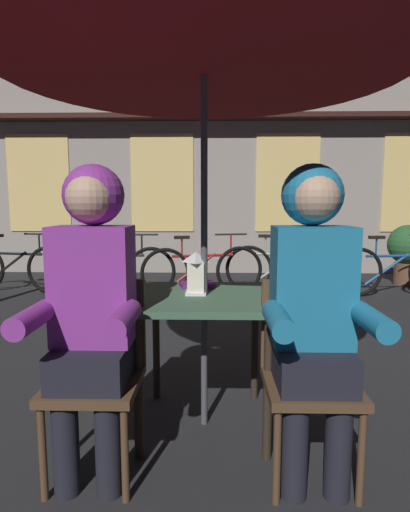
% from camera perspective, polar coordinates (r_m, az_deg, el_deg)
% --- Properties ---
extents(ground_plane, '(60.00, 60.00, 0.00)m').
position_cam_1_polar(ground_plane, '(2.47, -0.11, -22.43)').
color(ground_plane, '#232326').
extents(cafe_table, '(0.72, 0.72, 0.74)m').
position_cam_1_polar(cafe_table, '(2.23, -0.11, -7.99)').
color(cafe_table, '#42664C').
rests_on(cafe_table, ground_plane).
extents(patio_umbrella, '(2.10, 2.10, 2.31)m').
position_cam_1_polar(patio_umbrella, '(2.30, -0.12, 28.49)').
color(patio_umbrella, '#4C4C51').
rests_on(patio_umbrella, ground_plane).
extents(lantern, '(0.11, 0.11, 0.23)m').
position_cam_1_polar(lantern, '(2.19, -1.29, -2.27)').
color(lantern, white).
rests_on(lantern, cafe_table).
extents(chair_left, '(0.40, 0.40, 0.87)m').
position_cam_1_polar(chair_left, '(2.00, -14.77, -14.57)').
color(chair_left, '#513823').
rests_on(chair_left, ground_plane).
extents(chair_right, '(0.40, 0.40, 0.87)m').
position_cam_1_polar(chair_right, '(1.97, 14.21, -14.84)').
color(chair_right, '#513823').
rests_on(chair_right, ground_plane).
extents(person_left_hooded, '(0.45, 0.56, 1.40)m').
position_cam_1_polar(person_left_hooded, '(1.84, -15.62, -4.83)').
color(person_left_hooded, black).
rests_on(person_left_hooded, ground_plane).
extents(person_right_hooded, '(0.45, 0.56, 1.40)m').
position_cam_1_polar(person_right_hooded, '(1.81, 14.96, -4.99)').
color(person_right_hooded, black).
rests_on(person_right_hooded, ground_plane).
extents(shopfront_building, '(10.00, 0.93, 6.20)m').
position_cam_1_polar(shopfront_building, '(7.77, 2.79, 21.12)').
color(shopfront_building, '#9E9389').
rests_on(shopfront_building, ground_plane).
extents(bicycle_nearest, '(1.66, 0.35, 0.84)m').
position_cam_1_polar(bicycle_nearest, '(6.27, -25.08, -1.50)').
color(bicycle_nearest, black).
rests_on(bicycle_nearest, ground_plane).
extents(bicycle_second, '(1.68, 0.13, 0.84)m').
position_cam_1_polar(bicycle_second, '(5.63, -12.76, -1.92)').
color(bicycle_second, black).
rests_on(bicycle_second, ground_plane).
extents(bicycle_third, '(1.64, 0.44, 0.84)m').
position_cam_1_polar(bicycle_third, '(5.47, -0.32, -2.00)').
color(bicycle_third, black).
rests_on(bicycle_third, ground_plane).
extents(bicycle_fourth, '(1.67, 0.26, 0.84)m').
position_cam_1_polar(bicycle_fourth, '(5.71, 11.27, -1.74)').
color(bicycle_fourth, black).
rests_on(bicycle_fourth, ground_plane).
extents(bicycle_fifth, '(1.68, 0.21, 0.84)m').
position_cam_1_polar(bicycle_fifth, '(6.01, 25.16, -1.85)').
color(bicycle_fifth, black).
rests_on(bicycle_fifth, ground_plane).
extents(book, '(0.23, 0.18, 0.02)m').
position_cam_1_polar(book, '(2.41, -1.09, -4.02)').
color(book, '#661E7A').
rests_on(book, cafe_table).
extents(potted_plant, '(0.60, 0.60, 0.92)m').
position_cam_1_polar(potted_plant, '(6.91, 26.59, 0.82)').
color(potted_plant, brown).
rests_on(potted_plant, ground_plane).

